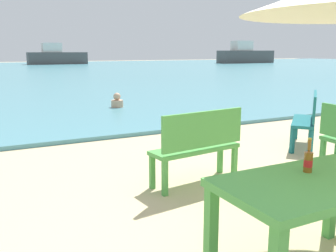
# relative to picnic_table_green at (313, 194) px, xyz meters

# --- Properties ---
(sea_water) EXTENTS (120.00, 50.00, 0.08)m
(sea_water) POSITION_rel_picnic_table_green_xyz_m (0.63, 29.90, -0.61)
(sea_water) COLOR teal
(sea_water) RESTS_ON ground_plane
(picnic_table_green) EXTENTS (1.40, 0.80, 0.76)m
(picnic_table_green) POSITION_rel_picnic_table_green_xyz_m (0.00, 0.00, 0.00)
(picnic_table_green) COLOR #4C9E47
(picnic_table_green) RESTS_ON ground_plane
(beer_bottle_amber) EXTENTS (0.07, 0.07, 0.26)m
(beer_bottle_amber) POSITION_rel_picnic_table_green_xyz_m (0.09, 0.14, 0.20)
(beer_bottle_amber) COLOR brown
(beer_bottle_amber) RESTS_ON picnic_table_green
(bench_teal_center) EXTENTS (1.14, 1.07, 0.95)m
(bench_teal_center) POSITION_rel_picnic_table_green_xyz_m (3.00, 2.79, -0.11)
(bench_teal_center) COLOR #196066
(bench_teal_center) RESTS_ON ground_plane
(bench_green_right) EXTENTS (1.23, 0.50, 0.95)m
(bench_green_right) POSITION_rel_picnic_table_green_xyz_m (0.30, 2.04, -0.11)
(bench_green_right) COLOR #4C9E47
(bench_green_right) RESTS_ON ground_plane
(swimmer_person) EXTENTS (0.34, 0.34, 0.41)m
(swimmer_person) POSITION_rel_picnic_table_green_xyz_m (1.44, 8.29, -0.41)
(swimmer_person) COLOR tan
(swimmer_person) RESTS_ON sea_water
(boat_fishing_trawler) EXTENTS (7.82, 2.13, 2.84)m
(boat_fishing_trawler) POSITION_rel_picnic_table_green_xyz_m (29.70, 38.03, 0.45)
(boat_fishing_trawler) COLOR #4C4C4C
(boat_fishing_trawler) RESTS_ON sea_water
(boat_cargo_ship) EXTENTS (6.85, 1.87, 2.49)m
(boat_cargo_ship) POSITION_rel_picnic_table_green_xyz_m (6.75, 44.77, 0.33)
(boat_cargo_ship) COLOR #4C4C4C
(boat_cargo_ship) RESTS_ON sea_water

